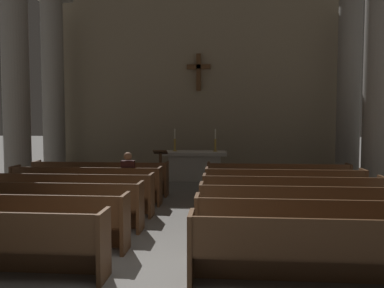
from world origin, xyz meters
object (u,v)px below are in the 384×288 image
(pew_right_row_4, at_px, (292,198))
(pew_right_row_6, at_px, (277,180))
(pew_right_row_3, at_px, (302,210))
(pew_left_row_3, at_px, (45,205))
(column_left_third, at_px, (16,82))
(column_right_third, at_px, (378,79))
(candlestick_right, at_px, (215,144))
(pew_left_row_6, at_px, (100,178))
(pew_right_row_1, at_px, (338,252))
(pew_right_row_2, at_px, (317,227))
(pew_left_row_5, at_px, (86,185))
(altar, at_px, (195,165))
(candlestick_left, at_px, (175,144))
(pew_right_row_5, at_px, (284,188))
(lone_worshipper, at_px, (129,177))
(pew_left_row_4, at_px, (68,194))
(column_left_fourth, at_px, (53,88))
(lectern, at_px, (160,169))
(pew_left_row_2, at_px, (14,221))
(column_right_fourth, at_px, (349,86))

(pew_right_row_4, distance_m, pew_right_row_6, 2.29)
(pew_right_row_3, bearing_deg, pew_left_row_3, 180.00)
(column_left_third, bearing_deg, pew_right_row_3, -29.37)
(column_right_third, xyz_separation_m, candlestick_right, (-4.64, 1.89, -1.99))
(pew_left_row_6, height_order, column_right_third, column_right_third)
(pew_left_row_6, distance_m, pew_right_row_1, 7.53)
(pew_left_row_6, bearing_deg, pew_right_row_2, -43.16)
(pew_left_row_3, distance_m, column_right_third, 9.36)
(pew_left_row_3, distance_m, pew_left_row_5, 2.29)
(pew_left_row_5, bearing_deg, altar, 58.42)
(pew_right_row_1, height_order, pew_right_row_2, same)
(pew_left_row_3, relative_size, candlestick_left, 4.89)
(altar, bearing_deg, pew_right_row_5, -58.42)
(pew_right_row_1, bearing_deg, pew_left_row_6, 130.47)
(pew_right_row_3, height_order, lone_worshipper, lone_worshipper)
(pew_right_row_3, xyz_separation_m, pew_right_row_5, (0.00, 2.29, 0.00))
(pew_right_row_3, relative_size, pew_right_row_5, 1.00)
(pew_left_row_4, height_order, candlestick_left, candlestick_left)
(candlestick_right, bearing_deg, column_left_fourth, 172.77)
(pew_left_row_3, xyz_separation_m, pew_right_row_6, (4.89, 3.44, 0.00))
(pew_right_row_1, distance_m, candlestick_right, 8.77)
(altar, bearing_deg, lectern, -130.10)
(pew_left_row_2, height_order, column_left_fourth, column_left_fourth)
(pew_right_row_3, bearing_deg, pew_right_row_1, -90.00)
(pew_left_row_5, relative_size, lone_worshipper, 2.87)
(pew_right_row_6, xyz_separation_m, candlestick_right, (-1.74, 2.83, 0.79))
(pew_left_row_2, xyz_separation_m, lone_worshipper, (1.08, 3.48, 0.22))
(column_left_fourth, distance_m, candlestick_left, 5.11)
(pew_right_row_4, bearing_deg, lectern, 131.37)
(altar, bearing_deg, pew_right_row_1, -74.06)
(column_right_fourth, relative_size, candlestick_left, 8.62)
(pew_left_row_2, height_order, pew_right_row_1, same)
(pew_left_row_6, relative_size, pew_right_row_6, 1.00)
(pew_left_row_5, relative_size, column_right_third, 0.57)
(pew_left_row_2, xyz_separation_m, column_left_fourth, (-2.90, 8.18, 2.78))
(pew_right_row_5, xyz_separation_m, lectern, (-3.46, 2.78, 0.07))
(pew_left_row_4, xyz_separation_m, column_right_fourth, (7.79, 5.89, 2.78))
(candlestick_left, bearing_deg, lectern, -104.51)
(pew_right_row_4, xyz_separation_m, column_left_fourth, (-7.79, 5.89, 2.78))
(column_right_third, height_order, candlestick_right, column_right_third)
(pew_left_row_3, height_order, altar, altar)
(pew_right_row_4, distance_m, altar, 5.68)
(pew_right_row_5, relative_size, lectern, 3.28)
(pew_left_row_5, relative_size, column_left_fourth, 0.57)
(pew_left_row_5, relative_size, pew_right_row_6, 1.00)
(pew_left_row_5, xyz_separation_m, column_right_third, (7.79, 2.09, 2.78))
(altar, bearing_deg, pew_right_row_2, -71.75)
(pew_left_row_5, height_order, lectern, lectern)
(pew_right_row_5, distance_m, altar, 4.67)
(pew_right_row_1, bearing_deg, column_right_fourth, 72.75)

